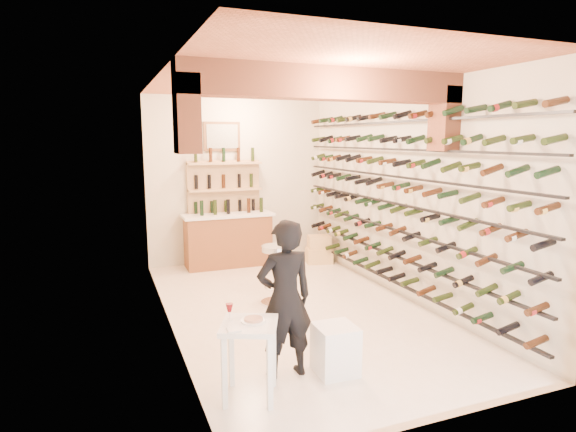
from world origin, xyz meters
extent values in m
plane|color=white|center=(0.00, 0.00, 0.00)|extent=(6.00, 6.00, 0.00)
cube|color=beige|center=(0.00, 3.00, 1.60)|extent=(3.50, 0.02, 3.20)
cube|color=beige|center=(0.00, -3.00, 1.60)|extent=(3.50, 0.02, 3.20)
cube|color=beige|center=(-1.75, 0.00, 1.60)|extent=(0.02, 6.00, 3.20)
cube|color=beige|center=(1.75, 0.00, 1.60)|extent=(0.02, 6.00, 3.20)
cube|color=#AA5B3C|center=(0.00, 0.00, 3.20)|extent=(3.50, 6.00, 0.02)
cube|color=brown|center=(0.00, -1.00, 3.02)|extent=(3.50, 0.35, 0.36)
cube|color=brown|center=(-1.63, -1.00, 2.65)|extent=(0.24, 0.35, 0.80)
cube|color=brown|center=(1.63, -1.00, 2.65)|extent=(0.24, 0.35, 0.80)
cube|color=black|center=(1.59, 0.00, 0.25)|extent=(0.06, 5.70, 0.03)
cube|color=black|center=(1.59, 0.00, 0.65)|extent=(0.06, 5.70, 0.03)
cube|color=black|center=(1.59, 0.00, 1.05)|extent=(0.06, 5.70, 0.03)
cube|color=black|center=(1.59, 0.00, 1.45)|extent=(0.06, 5.70, 0.03)
cube|color=black|center=(1.59, 0.00, 1.85)|extent=(0.06, 5.70, 0.03)
cube|color=black|center=(1.59, 0.00, 2.25)|extent=(0.06, 5.70, 0.03)
cube|color=black|center=(1.59, 0.00, 2.65)|extent=(0.06, 5.70, 0.03)
cube|color=brown|center=(-0.30, 2.65, 0.48)|extent=(1.60, 0.55, 0.96)
cube|color=white|center=(-0.30, 2.65, 0.98)|extent=(1.70, 0.62, 0.05)
cube|color=tan|center=(-0.30, 2.92, 1.00)|extent=(1.40, 0.10, 2.00)
cube|color=tan|center=(-0.30, 2.82, 0.45)|extent=(1.40, 0.28, 0.04)
cube|color=tan|center=(-0.30, 2.82, 0.95)|extent=(1.40, 0.28, 0.04)
cube|color=tan|center=(-0.30, 2.82, 1.45)|extent=(1.40, 0.28, 0.04)
cube|color=tan|center=(-0.30, 2.82, 1.95)|extent=(1.40, 0.28, 0.04)
cube|color=brown|center=(-0.30, 2.97, 2.45)|extent=(0.70, 0.04, 0.55)
cube|color=#99998C|center=(-0.30, 2.94, 2.45)|extent=(0.60, 0.01, 0.45)
cube|color=white|center=(-1.30, -2.03, 0.71)|extent=(0.66, 0.66, 0.05)
cube|color=white|center=(-1.57, -2.13, 0.34)|extent=(0.05, 0.05, 0.68)
cube|color=white|center=(-1.19, -2.30, 0.34)|extent=(0.05, 0.05, 0.68)
cube|color=white|center=(-1.40, -1.76, 0.34)|extent=(0.05, 0.05, 0.68)
cube|color=white|center=(-1.03, -1.92, 0.34)|extent=(0.05, 0.05, 0.68)
cylinder|color=white|center=(-1.25, -2.01, 0.74)|extent=(0.23, 0.23, 0.01)
cylinder|color=#BF7266|center=(-1.25, -2.01, 0.76)|extent=(0.17, 0.17, 0.02)
cube|color=white|center=(-1.47, -2.14, 0.74)|extent=(0.12, 0.12, 0.01)
cylinder|color=white|center=(-1.44, -1.88, 0.73)|extent=(0.07, 0.07, 0.00)
cylinder|color=white|center=(-1.44, -1.88, 0.78)|extent=(0.01, 0.01, 0.09)
cone|color=#5C070D|center=(-1.44, -1.88, 0.85)|extent=(0.07, 0.07, 0.08)
cube|color=white|center=(-0.34, -1.89, 0.25)|extent=(0.42, 0.42, 0.51)
imported|color=black|center=(-0.84, -1.75, 0.81)|extent=(0.61, 0.41, 1.62)
cylinder|color=silver|center=(-0.19, 0.31, 0.02)|extent=(0.45, 0.45, 0.03)
cylinder|color=silver|center=(-0.19, 0.31, 0.42)|extent=(0.09, 0.09, 0.79)
cylinder|color=silver|center=(-0.19, 0.31, 0.83)|extent=(0.43, 0.43, 0.08)
torus|color=silver|center=(-0.19, 0.31, 0.25)|extent=(0.34, 0.34, 0.03)
cube|color=#DBB578|center=(1.40, 2.20, 0.15)|extent=(0.55, 0.44, 0.30)
cube|color=#DBB578|center=(1.40, 2.20, 0.42)|extent=(0.48, 0.38, 0.25)
camera|label=1|loc=(-2.48, -6.02, 2.40)|focal=29.69mm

